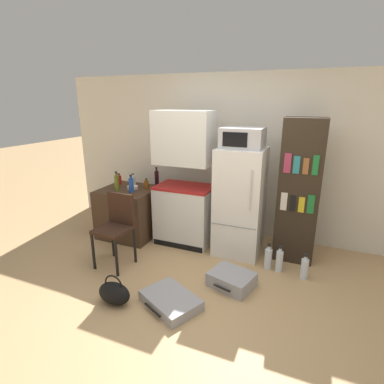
{
  "coord_description": "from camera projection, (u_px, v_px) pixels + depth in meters",
  "views": [
    {
      "loc": [
        1.05,
        -2.45,
        2.04
      ],
      "look_at": [
        -0.32,
        0.85,
        0.95
      ],
      "focal_mm": 28.0,
      "sensor_mm": 36.0,
      "label": 1
    }
  ],
  "objects": [
    {
      "name": "bottle_ketchup_red",
      "position": [
        119.0,
        180.0,
        4.8
      ],
      "size": [
        0.08,
        0.08,
        0.18
      ],
      "color": "#AD1914",
      "rests_on": "side_table"
    },
    {
      "name": "bookshelf",
      "position": [
        299.0,
        192.0,
        3.8
      ],
      "size": [
        0.5,
        0.35,
        1.85
      ],
      "color": "#2D2319",
      "rests_on": "ground_plane"
    },
    {
      "name": "bottle_blue_soda",
      "position": [
        131.0,
        185.0,
        4.36
      ],
      "size": [
        0.07,
        0.07,
        0.26
      ],
      "color": "#1E47A3",
      "rests_on": "side_table"
    },
    {
      "name": "bottle_olive_oil",
      "position": [
        117.0,
        183.0,
        4.43
      ],
      "size": [
        0.07,
        0.07,
        0.29
      ],
      "color": "#566619",
      "rests_on": "side_table"
    },
    {
      "name": "water_bottle_front",
      "position": [
        304.0,
        268.0,
        3.55
      ],
      "size": [
        0.09,
        0.09,
        0.32
      ],
      "color": "silver",
      "rests_on": "ground_plane"
    },
    {
      "name": "chair",
      "position": [
        117.0,
        222.0,
        3.78
      ],
      "size": [
        0.42,
        0.43,
        0.93
      ],
      "rotation": [
        0.0,
        0.0,
        -0.06
      ],
      "color": "black",
      "rests_on": "ground_plane"
    },
    {
      "name": "suitcase_large_flat",
      "position": [
        171.0,
        300.0,
        3.1
      ],
      "size": [
        0.72,
        0.64,
        0.11
      ],
      "rotation": [
        0.0,
        0.0,
        -0.47
      ],
      "color": "#99999E",
      "rests_on": "ground_plane"
    },
    {
      "name": "bottle_clear_short",
      "position": [
        133.0,
        180.0,
        4.77
      ],
      "size": [
        0.07,
        0.07,
        0.18
      ],
      "color": "silver",
      "rests_on": "side_table"
    },
    {
      "name": "suitcase_small_flat",
      "position": [
        232.0,
        279.0,
        3.42
      ],
      "size": [
        0.56,
        0.5,
        0.16
      ],
      "rotation": [
        0.0,
        0.0,
        -0.28
      ],
      "color": "#99999E",
      "rests_on": "ground_plane"
    },
    {
      "name": "kitchen_hutch",
      "position": [
        184.0,
        184.0,
        4.29
      ],
      "size": [
        0.82,
        0.55,
        1.92
      ],
      "color": "silver",
      "rests_on": "ground_plane"
    },
    {
      "name": "bottle_amber_beer",
      "position": [
        146.0,
        184.0,
        4.56
      ],
      "size": [
        0.07,
        0.07,
        0.16
      ],
      "color": "brown",
      "rests_on": "side_table"
    },
    {
      "name": "ground_plane",
      "position": [
        189.0,
        303.0,
        3.15
      ],
      "size": [
        24.0,
        24.0,
        0.0
      ],
      "primitive_type": "plane",
      "color": "tan"
    },
    {
      "name": "side_table",
      "position": [
        130.0,
        212.0,
        4.67
      ],
      "size": [
        0.82,
        0.76,
        0.75
      ],
      "color": "#422D1E",
      "rests_on": "ground_plane"
    },
    {
      "name": "bowl",
      "position": [
        133.0,
        187.0,
        4.56
      ],
      "size": [
        0.16,
        0.16,
        0.04
      ],
      "color": "silver",
      "rests_on": "side_table"
    },
    {
      "name": "wall_back",
      "position": [
        253.0,
        158.0,
        4.48
      ],
      "size": [
        6.4,
        0.1,
        2.44
      ],
      "color": "silver",
      "rests_on": "ground_plane"
    },
    {
      "name": "bottle_wine_dark",
      "position": [
        157.0,
        178.0,
        4.69
      ],
      "size": [
        0.07,
        0.07,
        0.3
      ],
      "color": "black",
      "rests_on": "side_table"
    },
    {
      "name": "refrigerator",
      "position": [
        240.0,
        202.0,
        4.03
      ],
      "size": [
        0.61,
        0.6,
        1.46
      ],
      "color": "white",
      "rests_on": "ground_plane"
    },
    {
      "name": "water_bottle_middle",
      "position": [
        268.0,
        258.0,
        3.76
      ],
      "size": [
        0.09,
        0.09,
        0.34
      ],
      "color": "silver",
      "rests_on": "ground_plane"
    },
    {
      "name": "handbag",
      "position": [
        114.0,
        293.0,
        3.11
      ],
      "size": [
        0.36,
        0.2,
        0.33
      ],
      "color": "black",
      "rests_on": "ground_plane"
    },
    {
      "name": "microwave",
      "position": [
        243.0,
        138.0,
        3.77
      ],
      "size": [
        0.53,
        0.43,
        0.26
      ],
      "color": "#B7B7BC",
      "rests_on": "refrigerator"
    },
    {
      "name": "water_bottle_back",
      "position": [
        279.0,
        261.0,
        3.7
      ],
      "size": [
        0.09,
        0.09,
        0.34
      ],
      "color": "silver",
      "rests_on": "ground_plane"
    }
  ]
}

